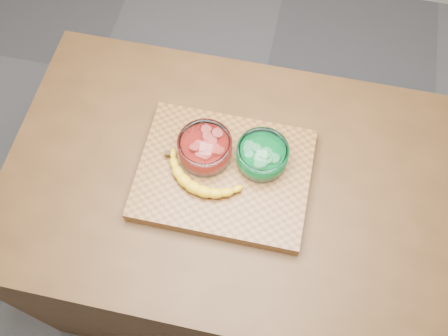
# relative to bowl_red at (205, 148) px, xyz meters

# --- Properties ---
(ground) EXTENTS (3.50, 3.50, 0.00)m
(ground) POSITION_rel_bowl_red_xyz_m (0.06, -0.04, -0.97)
(ground) COLOR #59595D
(ground) RESTS_ON ground
(counter) EXTENTS (1.20, 0.80, 0.90)m
(counter) POSITION_rel_bowl_red_xyz_m (0.06, -0.04, -0.52)
(counter) COLOR #472C15
(counter) RESTS_ON ground
(cutting_board) EXTENTS (0.45, 0.35, 0.04)m
(cutting_board) POSITION_rel_bowl_red_xyz_m (0.06, -0.04, -0.05)
(cutting_board) COLOR brown
(cutting_board) RESTS_ON counter
(bowl_red) EXTENTS (0.14, 0.14, 0.07)m
(bowl_red) POSITION_rel_bowl_red_xyz_m (0.00, 0.00, 0.00)
(bowl_red) COLOR white
(bowl_red) RESTS_ON cutting_board
(bowl_green) EXTENTS (0.14, 0.14, 0.06)m
(bowl_green) POSITION_rel_bowl_red_xyz_m (0.15, 0.01, -0.00)
(bowl_green) COLOR white
(bowl_green) RESTS_ON cutting_board
(banana) EXTENTS (0.24, 0.15, 0.04)m
(banana) POSITION_rel_bowl_red_xyz_m (0.01, -0.07, -0.02)
(banana) COLOR gold
(banana) RESTS_ON cutting_board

